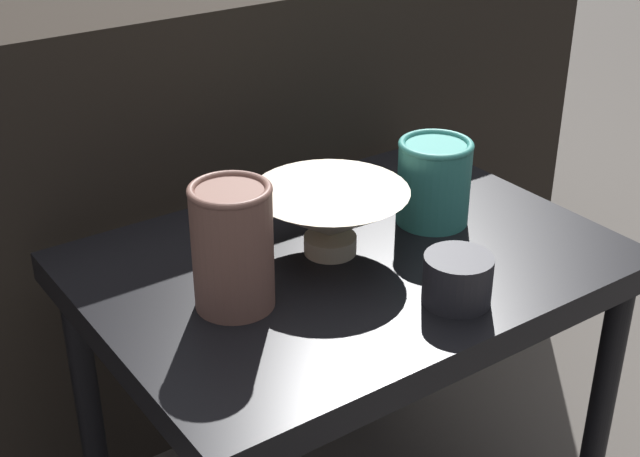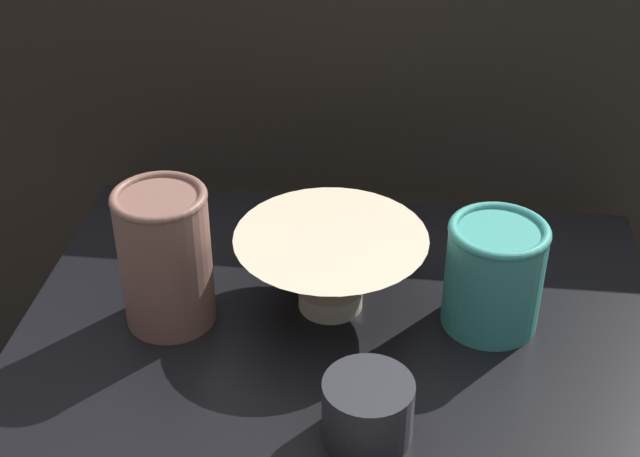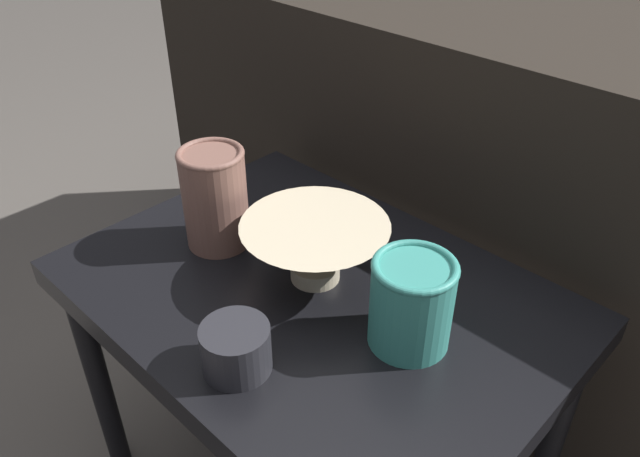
% 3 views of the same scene
% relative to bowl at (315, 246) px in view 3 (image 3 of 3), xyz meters
% --- Properties ---
extents(table, '(0.68, 0.49, 0.47)m').
position_rel_bowl_xyz_m(table, '(0.01, -0.02, -0.11)').
color(table, black).
rests_on(table, ground_plane).
extents(couch_backdrop, '(1.52, 0.50, 0.73)m').
position_rel_bowl_xyz_m(couch_backdrop, '(0.01, 0.53, -0.16)').
color(couch_backdrop, black).
rests_on(couch_backdrop, ground_plane).
extents(bowl, '(0.20, 0.20, 0.09)m').
position_rel_bowl_xyz_m(bowl, '(0.00, 0.00, 0.00)').
color(bowl, '#C1B293').
rests_on(bowl, table).
extents(vase_textured_left, '(0.10, 0.10, 0.15)m').
position_rel_bowl_xyz_m(vase_textured_left, '(-0.17, -0.04, 0.02)').
color(vase_textured_left, brown).
rests_on(vase_textured_left, table).
extents(vase_colorful_right, '(0.10, 0.10, 0.12)m').
position_rel_bowl_xyz_m(vase_colorful_right, '(0.17, -0.01, 0.01)').
color(vase_colorful_right, teal).
rests_on(vase_colorful_right, table).
extents(cup, '(0.08, 0.08, 0.06)m').
position_rel_bowl_xyz_m(cup, '(0.05, -0.18, -0.02)').
color(cup, '#232328').
rests_on(cup, table).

